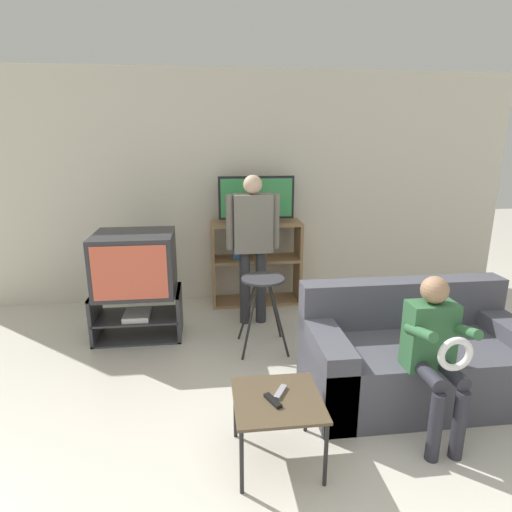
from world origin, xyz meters
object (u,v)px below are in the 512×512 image
object	(u,v)px
tv_stand	(138,314)
person_seated_child	(435,347)
media_shelf	(256,262)
folding_stool	(263,290)
television_flat	(256,201)
snack_table	(277,405)
remote_control_white	(280,392)
remote_control_black	(273,401)
couch	(414,358)
person_standing_adult	(253,236)
television_main	(135,263)

from	to	relation	value
tv_stand	person_seated_child	size ratio (longest dim) A/B	0.78
media_shelf	folding_stool	xyz separation A→B (m)	(-0.08, -1.14, 0.07)
television_flat	snack_table	world-z (taller)	television_flat
snack_table	remote_control_white	world-z (taller)	remote_control_white
tv_stand	remote_control_black	xyz separation A→B (m)	(1.02, -1.83, 0.20)
couch	person_seated_child	distance (m)	0.59
tv_stand	person_standing_adult	size ratio (longest dim) A/B	0.54
folding_stool	person_seated_child	distance (m)	1.59
person_seated_child	snack_table	bearing A→B (deg)	-173.89
tv_stand	remote_control_white	world-z (taller)	tv_stand
folding_stool	couch	world-z (taller)	couch
couch	person_seated_child	size ratio (longest dim) A/B	1.53
couch	folding_stool	bearing A→B (deg)	140.46
tv_stand	snack_table	world-z (taller)	tv_stand
television_flat	remote_control_black	distance (m)	2.70
television_main	television_flat	distance (m)	1.51
television_flat	couch	world-z (taller)	television_flat
folding_stool	remote_control_white	world-z (taller)	folding_stool
television_main	person_seated_child	size ratio (longest dim) A/B	0.68
tv_stand	television_flat	bearing A→B (deg)	31.23
tv_stand	media_shelf	xyz separation A→B (m)	(1.24, 0.76, 0.26)
person_standing_adult	person_seated_child	xyz separation A→B (m)	(0.91, -1.89, -0.30)
person_seated_child	folding_stool	bearing A→B (deg)	124.22
media_shelf	person_seated_child	xyz separation A→B (m)	(0.81, -2.45, 0.14)
television_flat	tv_stand	bearing A→B (deg)	-148.77
person_seated_child	remote_control_black	bearing A→B (deg)	-172.25
remote_control_black	remote_control_white	size ratio (longest dim) A/B	1.00
tv_stand	television_flat	distance (m)	1.75
media_shelf	remote_control_black	distance (m)	2.60
television_main	snack_table	size ratio (longest dim) A/B	1.41
television_flat	snack_table	bearing A→B (deg)	-94.22
snack_table	couch	world-z (taller)	couch
tv_stand	media_shelf	world-z (taller)	media_shelf
tv_stand	television_flat	size ratio (longest dim) A/B	0.98
television_main	remote_control_white	distance (m)	2.07
folding_stool	person_standing_adult	world-z (taller)	person_standing_adult
snack_table	television_flat	bearing A→B (deg)	85.78
television_flat	person_seated_child	world-z (taller)	television_flat
folding_stool	person_seated_child	size ratio (longest dim) A/B	0.65
person_seated_child	media_shelf	bearing A→B (deg)	108.39
television_flat	remote_control_black	world-z (taller)	television_flat
television_flat	person_standing_adult	distance (m)	0.62
folding_stool	remote_control_black	size ratio (longest dim) A/B	4.74
folding_stool	person_standing_adult	distance (m)	0.69
tv_stand	remote_control_black	bearing A→B (deg)	-60.88
tv_stand	snack_table	distance (m)	2.09
snack_table	remote_control_black	world-z (taller)	remote_control_black
television_flat	remote_control_white	bearing A→B (deg)	-93.75
television_flat	folding_stool	xyz separation A→B (m)	(-0.08, -1.13, -0.64)
television_main	person_standing_adult	xyz separation A→B (m)	(1.13, 0.21, 0.18)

